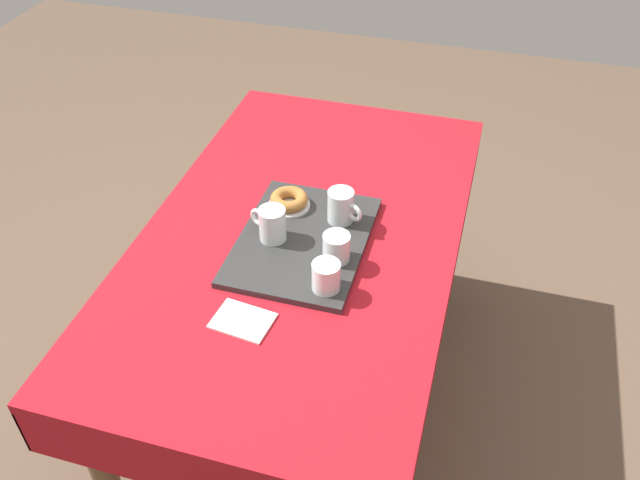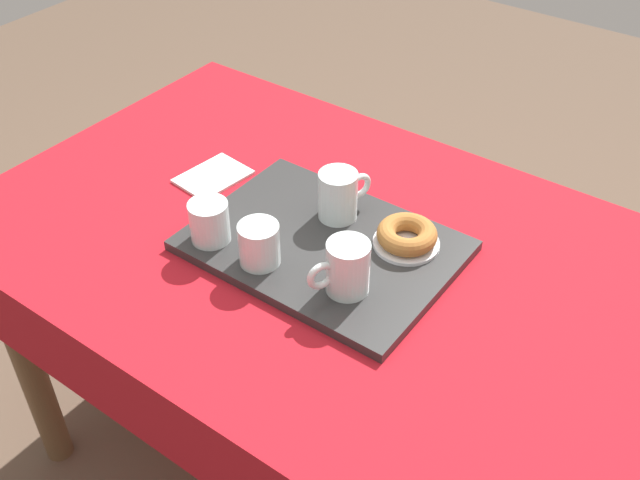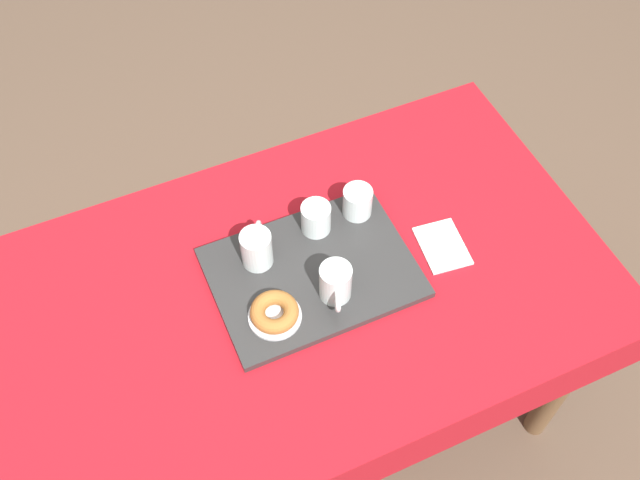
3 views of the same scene
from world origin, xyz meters
The scene contains 9 objects.
dining_table centered at (0.00, 0.00, 0.64)m, with size 1.46×0.86×0.74m.
serving_tray centered at (0.05, 0.02, 0.75)m, with size 0.46×0.34×0.02m, color #2D2D2D.
tea_mug_left centered at (0.07, -0.06, 0.80)m, with size 0.07×0.11×0.09m.
tea_mug_right centered at (-0.05, 0.10, 0.80)m, with size 0.07×0.11×0.09m.
water_glass_near centered at (0.22, 0.13, 0.79)m, with size 0.07×0.07×0.08m.
water_glass_far centered at (0.11, 0.13, 0.79)m, with size 0.07×0.07×0.08m.
donut_plate_left centered at (-0.07, -0.06, 0.76)m, with size 0.12×0.12×0.01m, color silver.
sugar_donut_left centered at (-0.07, -0.06, 0.78)m, with size 0.11×0.11×0.03m, color #A3662D.
paper_napkin centered at (0.37, -0.03, 0.74)m, with size 0.10×0.14×0.01m, color white.
Camera 2 is at (-0.55, 0.86, 1.60)m, focal length 41.96 mm.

